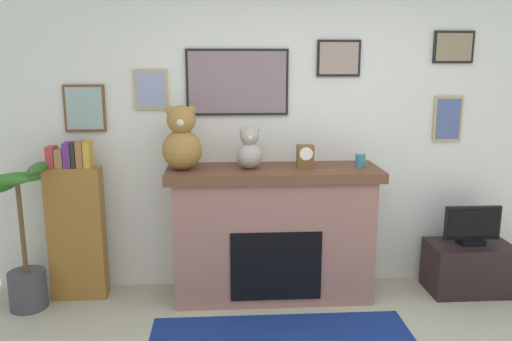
% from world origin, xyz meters
% --- Properties ---
extents(back_wall, '(5.20, 0.15, 2.60)m').
position_xyz_m(back_wall, '(-0.00, 2.00, 1.31)').
color(back_wall, silver).
rests_on(back_wall, ground_plane).
extents(fireplace, '(1.70, 0.58, 1.09)m').
position_xyz_m(fireplace, '(-0.27, 1.68, 0.55)').
color(fireplace, '#96665B').
rests_on(fireplace, ground_plane).
extents(bookshelf, '(0.44, 0.16, 1.31)m').
position_xyz_m(bookshelf, '(-1.86, 1.74, 0.61)').
color(bookshelf, olive).
rests_on(bookshelf, ground_plane).
extents(potted_plant, '(0.44, 0.45, 1.17)m').
position_xyz_m(potted_plant, '(-2.22, 1.57, 0.45)').
color(potted_plant, '#3F3F44').
rests_on(potted_plant, ground_plane).
extents(tv_stand, '(0.68, 0.40, 0.42)m').
position_xyz_m(tv_stand, '(1.40, 1.64, 0.21)').
color(tv_stand, black).
rests_on(tv_stand, ground_plane).
extents(television, '(0.47, 0.14, 0.33)m').
position_xyz_m(television, '(1.40, 1.64, 0.58)').
color(television, black).
rests_on(television, tv_stand).
extents(candle_jar, '(0.08, 0.08, 0.11)m').
position_xyz_m(candle_jar, '(0.43, 1.66, 1.14)').
color(candle_jar, teal).
rests_on(candle_jar, fireplace).
extents(mantel_clock, '(0.13, 0.10, 0.18)m').
position_xyz_m(mantel_clock, '(-0.01, 1.66, 1.18)').
color(mantel_clock, brown).
rests_on(mantel_clock, fireplace).
extents(teddy_bear_cream, '(0.31, 0.31, 0.51)m').
position_xyz_m(teddy_bear_cream, '(-0.98, 1.66, 1.32)').
color(teddy_bear_cream, olive).
rests_on(teddy_bear_cream, fireplace).
extents(teddy_bear_tan, '(0.21, 0.21, 0.34)m').
position_xyz_m(teddy_bear_tan, '(-0.46, 1.66, 1.24)').
color(teddy_bear_tan, '#9E9990').
rests_on(teddy_bear_tan, fireplace).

